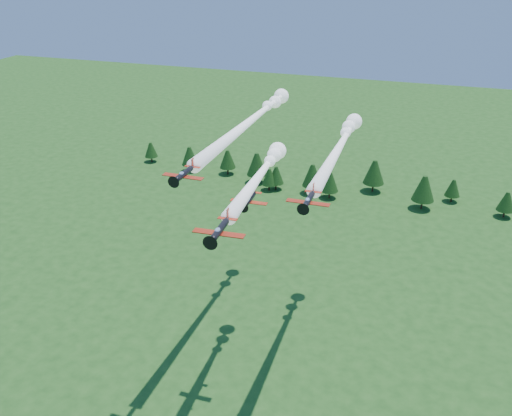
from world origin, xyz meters
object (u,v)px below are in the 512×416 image
(plane_lead, at_px, (261,174))
(plane_right, at_px, (340,145))
(plane_left, at_px, (252,119))
(plane_slot, at_px, (249,200))

(plane_lead, bearing_deg, plane_right, 47.70)
(plane_left, height_order, plane_slot, plane_left)
(plane_left, xyz_separation_m, plane_right, (19.73, -1.66, -3.31))
(plane_lead, height_order, plane_right, plane_right)
(plane_lead, relative_size, plane_slot, 5.96)
(plane_left, distance_m, plane_slot, 27.74)
(plane_left, distance_m, plane_right, 20.08)
(plane_lead, bearing_deg, plane_slot, -88.31)
(plane_lead, height_order, plane_left, plane_left)
(plane_left, bearing_deg, plane_slot, -71.65)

